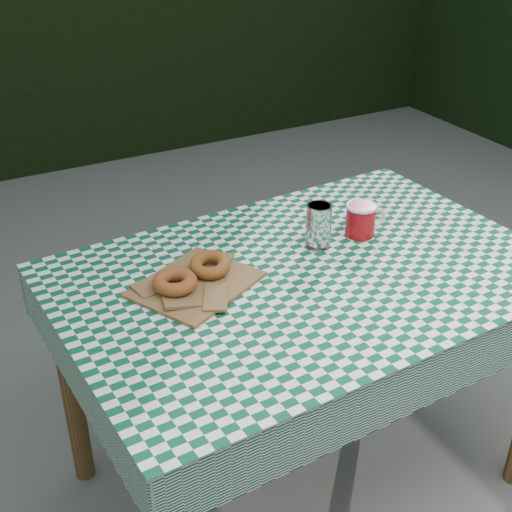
{
  "coord_description": "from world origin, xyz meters",
  "views": [
    {
      "loc": [
        -0.77,
        -1.29,
        1.68
      ],
      "look_at": [
        -0.03,
        0.09,
        0.79
      ],
      "focal_mm": 47.99,
      "sensor_mm": 36.0,
      "label": 1
    }
  ],
  "objects_px": {
    "paper_bag": "(196,283)",
    "drinking_glass": "(318,226)",
    "table": "(302,384)",
    "coffee_mug": "(360,220)"
  },
  "relations": [
    {
      "from": "paper_bag",
      "to": "coffee_mug",
      "type": "xyz_separation_m",
      "value": [
        0.53,
        0.03,
        0.04
      ]
    },
    {
      "from": "table",
      "to": "coffee_mug",
      "type": "xyz_separation_m",
      "value": [
        0.24,
        0.1,
        0.43
      ]
    },
    {
      "from": "drinking_glass",
      "to": "table",
      "type": "bearing_deg",
      "value": -133.91
    },
    {
      "from": "paper_bag",
      "to": "drinking_glass",
      "type": "height_order",
      "value": "drinking_glass"
    },
    {
      "from": "paper_bag",
      "to": "drinking_glass",
      "type": "distance_m",
      "value": 0.39
    },
    {
      "from": "paper_bag",
      "to": "coffee_mug",
      "type": "bearing_deg",
      "value": 3.42
    },
    {
      "from": "table",
      "to": "paper_bag",
      "type": "relative_size",
      "value": 4.29
    },
    {
      "from": "paper_bag",
      "to": "table",
      "type": "bearing_deg",
      "value": -13.95
    },
    {
      "from": "table",
      "to": "drinking_glass",
      "type": "relative_size",
      "value": 10.01
    },
    {
      "from": "paper_bag",
      "to": "drinking_glass",
      "type": "relative_size",
      "value": 2.33
    }
  ]
}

